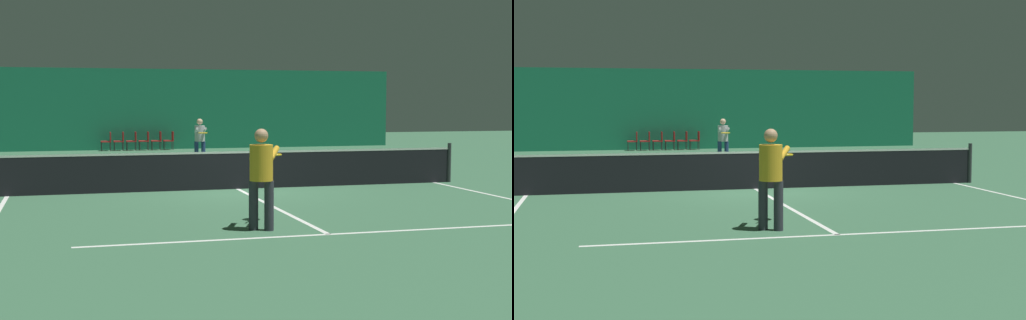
% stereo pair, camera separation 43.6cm
% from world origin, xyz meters
% --- Properties ---
extents(ground_plane, '(60.00, 60.00, 0.00)m').
position_xyz_m(ground_plane, '(0.00, 0.00, 0.00)').
color(ground_plane, '#386647').
extents(backdrop_curtain, '(23.00, 0.12, 3.71)m').
position_xyz_m(backdrop_curtain, '(0.00, 15.71, 1.85)').
color(backdrop_curtain, '#196B4C').
rests_on(backdrop_curtain, ground).
extents(court_line_baseline_far, '(11.00, 0.10, 0.00)m').
position_xyz_m(court_line_baseline_far, '(0.00, 11.90, 0.00)').
color(court_line_baseline_far, white).
rests_on(court_line_baseline_far, ground).
extents(court_line_service_far, '(8.25, 0.10, 0.00)m').
position_xyz_m(court_line_service_far, '(0.00, 6.40, 0.00)').
color(court_line_service_far, white).
rests_on(court_line_service_far, ground).
extents(court_line_service_near, '(8.25, 0.10, 0.00)m').
position_xyz_m(court_line_service_near, '(0.00, -6.40, 0.00)').
color(court_line_service_near, white).
rests_on(court_line_service_near, ground).
extents(court_line_sideline_left, '(0.10, 23.80, 0.00)m').
position_xyz_m(court_line_sideline_left, '(-5.50, 0.00, 0.00)').
color(court_line_sideline_left, white).
rests_on(court_line_sideline_left, ground).
extents(court_line_sideline_right, '(0.10, 23.80, 0.00)m').
position_xyz_m(court_line_sideline_right, '(5.50, 0.00, 0.00)').
color(court_line_sideline_right, white).
rests_on(court_line_sideline_right, ground).
extents(court_line_centre, '(0.10, 12.80, 0.00)m').
position_xyz_m(court_line_centre, '(0.00, 0.00, 0.00)').
color(court_line_centre, white).
rests_on(court_line_centre, ground).
extents(tennis_net, '(12.00, 0.10, 1.07)m').
position_xyz_m(tennis_net, '(0.00, 0.00, 0.51)').
color(tennis_net, black).
rests_on(tennis_net, ground).
extents(player_near, '(0.96, 1.39, 1.74)m').
position_xyz_m(player_near, '(-0.95, -5.69, 1.01)').
color(player_near, '#2D2D38').
rests_on(player_near, ground).
extents(player_far, '(0.46, 1.34, 1.59)m').
position_xyz_m(player_far, '(0.50, 7.73, 0.93)').
color(player_far, navy).
rests_on(player_far, ground).
extents(courtside_chair_0, '(0.44, 0.44, 0.84)m').
position_xyz_m(courtside_chair_0, '(-2.31, 15.16, 0.49)').
color(courtside_chair_0, '#2D2D2D').
rests_on(courtside_chair_0, ground).
extents(courtside_chair_1, '(0.44, 0.44, 0.84)m').
position_xyz_m(courtside_chair_1, '(-1.75, 15.16, 0.49)').
color(courtside_chair_1, '#2D2D2D').
rests_on(courtside_chair_1, ground).
extents(courtside_chair_2, '(0.44, 0.44, 0.84)m').
position_xyz_m(courtside_chair_2, '(-1.19, 15.16, 0.49)').
color(courtside_chair_2, '#2D2D2D').
rests_on(courtside_chair_2, ground).
extents(courtside_chair_3, '(0.44, 0.44, 0.84)m').
position_xyz_m(courtside_chair_3, '(-0.62, 15.16, 0.49)').
color(courtside_chair_3, '#2D2D2D').
rests_on(courtside_chair_3, ground).
extents(courtside_chair_4, '(0.44, 0.44, 0.84)m').
position_xyz_m(courtside_chair_4, '(-0.06, 15.16, 0.49)').
color(courtside_chair_4, '#2D2D2D').
rests_on(courtside_chair_4, ground).
extents(courtside_chair_5, '(0.44, 0.44, 0.84)m').
position_xyz_m(courtside_chair_5, '(0.50, 15.16, 0.49)').
color(courtside_chair_5, '#2D2D2D').
rests_on(courtside_chair_5, ground).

